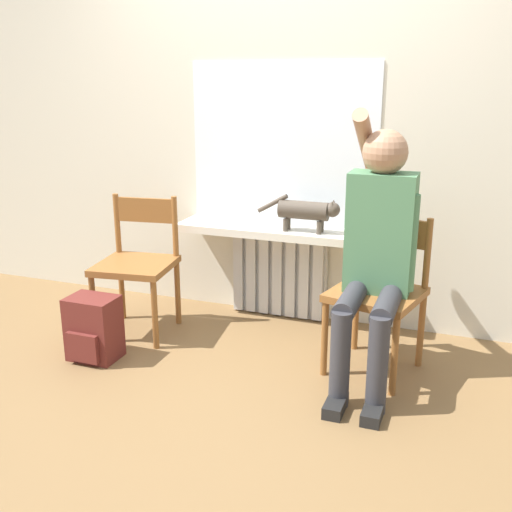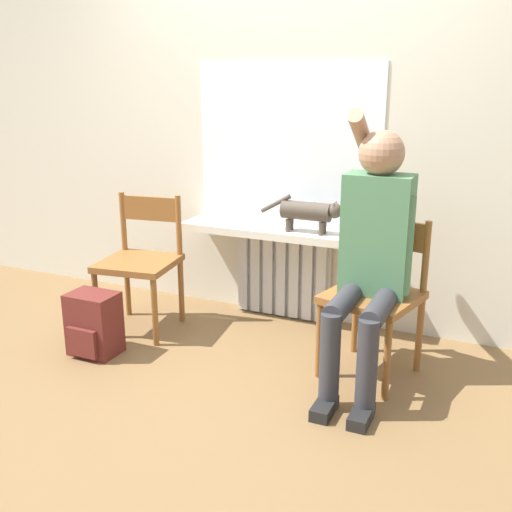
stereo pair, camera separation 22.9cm
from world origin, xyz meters
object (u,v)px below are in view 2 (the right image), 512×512
Objects in this scene: backpack at (94,324)px; chair_right at (376,293)px; chair_left at (141,260)px; person at (372,247)px; cat at (310,212)px.

chair_right is at bearing 16.18° from backpack.
backpack is (-0.04, -0.44, -0.27)m from chair_left.
person is at bearing -80.77° from chair_right.
cat is at bearing 134.77° from person.
chair_left is 1.51m from person.
person is at bearing -11.75° from chair_left.
chair_right is at bearing 85.53° from person.
backpack is at bearing -150.12° from chair_right.
person is 0.73m from cat.
cat is (-0.51, 0.52, 0.03)m from person.
chair_left is 1.61× the size of cat.
cat is at bearing 15.48° from chair_left.
backpack is (-1.00, -0.85, -0.59)m from cat.
backpack is at bearing -167.48° from person.
cat is 1.42× the size of backpack.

